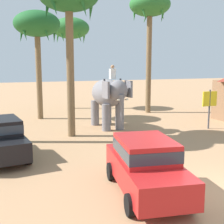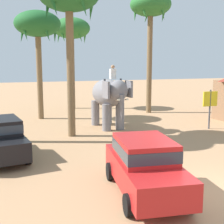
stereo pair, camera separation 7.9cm
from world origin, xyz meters
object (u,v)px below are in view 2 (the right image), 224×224
object	(u,v)px
car_parked_far_side	(0,137)
palm_tree_leaning_seaward	(38,27)
car_sedan_foreground	(145,164)
signboard_yellow	(210,101)
elephant_with_mahout	(109,96)
palm_tree_far_back	(72,31)
palm_tree_left_of_road	(150,9)

from	to	relation	value
car_parked_far_side	palm_tree_leaning_seaward	bearing A→B (deg)	72.16
car_sedan_foreground	palm_tree_leaning_seaward	bearing A→B (deg)	95.10
signboard_yellow	car_parked_far_side	bearing A→B (deg)	-171.94
elephant_with_mahout	palm_tree_far_back	bearing A→B (deg)	90.76
palm_tree_left_of_road	palm_tree_leaning_seaward	world-z (taller)	palm_tree_left_of_road
palm_tree_far_back	palm_tree_leaning_seaward	world-z (taller)	palm_tree_far_back
palm_tree_far_back	palm_tree_leaning_seaward	xyz separation A→B (m)	(-3.39, -4.22, -0.26)
elephant_with_mahout	palm_tree_far_back	xyz separation A→B (m)	(-0.12, 8.97, 4.76)
car_parked_far_side	palm_tree_far_back	distance (m)	15.63
car_parked_far_side	palm_tree_far_back	world-z (taller)	palm_tree_far_back
car_sedan_foreground	elephant_with_mahout	size ratio (longest dim) A/B	1.10
car_parked_far_side	signboard_yellow	bearing A→B (deg)	8.06
car_parked_far_side	palm_tree_left_of_road	size ratio (longest dim) A/B	0.46
car_sedan_foreground	palm_tree_far_back	world-z (taller)	palm_tree_far_back
car_sedan_foreground	elephant_with_mahout	bearing A→B (deg)	76.43
palm_tree_left_of_road	signboard_yellow	bearing A→B (deg)	-85.49
elephant_with_mahout	palm_tree_left_of_road	xyz separation A→B (m)	(5.11, 4.47, 6.16)
palm_tree_leaning_seaward	palm_tree_left_of_road	bearing A→B (deg)	-1.82
palm_tree_leaning_seaward	signboard_yellow	distance (m)	12.59
palm_tree_far_back	elephant_with_mahout	bearing A→B (deg)	-89.24
palm_tree_left_of_road	signboard_yellow	size ratio (longest dim) A/B	3.91
palm_tree_far_back	signboard_yellow	size ratio (longest dim) A/B	3.28
car_parked_far_side	palm_tree_far_back	bearing A→B (deg)	64.50
elephant_with_mahout	palm_tree_far_back	size ratio (longest dim) A/B	0.50
car_parked_far_side	palm_tree_leaning_seaward	xyz separation A→B (m)	(2.86, 8.87, 5.56)
elephant_with_mahout	palm_tree_left_of_road	size ratio (longest dim) A/B	0.42
car_parked_far_side	palm_tree_left_of_road	distance (m)	16.05
car_parked_far_side	palm_tree_left_of_road	world-z (taller)	palm_tree_left_of_road
car_sedan_foreground	car_parked_far_side	world-z (taller)	same
palm_tree_left_of_road	car_sedan_foreground	bearing A→B (deg)	-118.05
car_sedan_foreground	signboard_yellow	world-z (taller)	signboard_yellow
car_sedan_foreground	palm_tree_left_of_road	distance (m)	17.24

